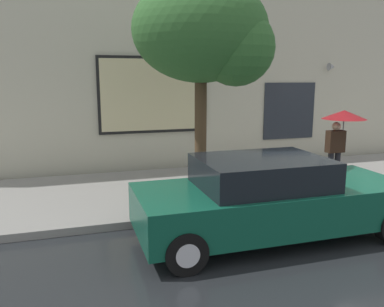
{
  "coord_description": "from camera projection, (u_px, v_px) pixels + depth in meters",
  "views": [
    {
      "loc": [
        -4.74,
        -5.91,
        2.78
      ],
      "look_at": [
        -2.36,
        1.8,
        1.2
      ],
      "focal_mm": 36.77,
      "sensor_mm": 36.0,
      "label": 1
    }
  ],
  "objects": [
    {
      "name": "building_facade",
      "position": [
        230.0,
        53.0,
        11.93
      ],
      "size": [
        20.0,
        0.67,
        7.0
      ],
      "color": "beige",
      "rests_on": "ground"
    },
    {
      "name": "street_tree",
      "position": [
        208.0,
        35.0,
        7.96
      ],
      "size": [
        2.82,
        2.4,
        4.62
      ],
      "color": "#4C3823",
      "rests_on": "sidewalk"
    },
    {
      "name": "pedestrian_with_umbrella",
      "position": [
        342.0,
        124.0,
        9.73
      ],
      "size": [
        1.08,
        1.08,
        1.82
      ],
      "color": "black",
      "rests_on": "sidewalk"
    },
    {
      "name": "fire_hydrant",
      "position": [
        267.0,
        175.0,
        9.18
      ],
      "size": [
        0.3,
        0.44,
        0.78
      ],
      "color": "red",
      "rests_on": "sidewalk"
    },
    {
      "name": "ground_plane",
      "position": [
        339.0,
        226.0,
        7.45
      ],
      "size": [
        60.0,
        60.0,
        0.0
      ],
      "primitive_type": "plane",
      "color": "black"
    },
    {
      "name": "parked_car",
      "position": [
        270.0,
        198.0,
        6.81
      ],
      "size": [
        4.75,
        1.92,
        1.44
      ],
      "color": "#0F4C38",
      "rests_on": "ground"
    },
    {
      "name": "sidewalk",
      "position": [
        265.0,
        182.0,
        10.25
      ],
      "size": [
        20.0,
        4.0,
        0.15
      ],
      "primitive_type": "cube",
      "color": "gray",
      "rests_on": "ground"
    }
  ]
}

